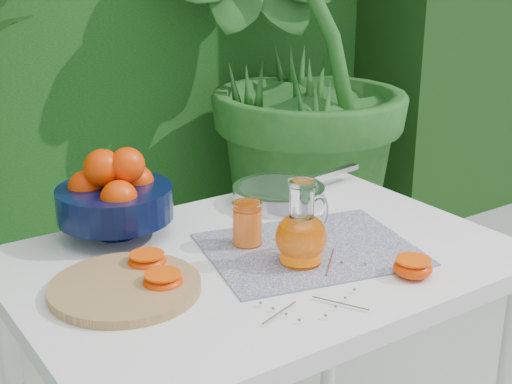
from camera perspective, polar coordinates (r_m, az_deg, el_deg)
potted_plant_right at (r=2.88m, az=2.29°, el=10.38°), size 2.55×2.55×1.80m
white_table at (r=1.50m, az=0.43°, el=-7.85°), size 1.00×0.70×0.75m
placemat at (r=1.49m, az=4.32°, el=-4.58°), size 0.48×0.41×0.00m
cutting_board at (r=1.33m, az=-10.43°, el=-7.52°), size 0.37×0.37×0.02m
fruit_bowl at (r=1.56m, az=-11.27°, el=-0.27°), size 0.30×0.30×0.20m
juice_pitcher at (r=1.40m, az=3.68°, el=-3.39°), size 0.16×0.13×0.17m
juice_tumbler at (r=1.49m, az=-0.71°, el=-2.60°), size 0.08×0.08×0.09m
saute_pan at (r=1.74m, az=1.91°, el=-0.11°), size 0.41×0.25×0.04m
orange_halves at (r=1.36m, az=-1.16°, el=-6.27°), size 0.52×0.40×0.04m
thyme_sprigs at (r=1.32m, az=5.03°, el=-7.75°), size 0.30×0.24×0.01m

